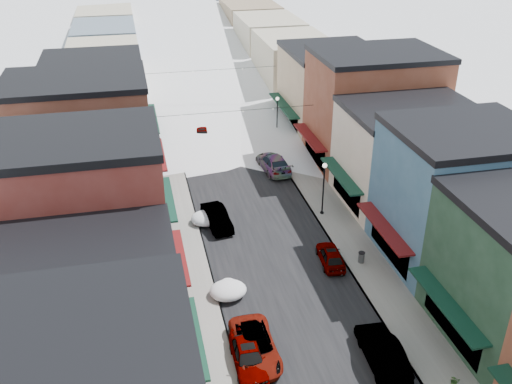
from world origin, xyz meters
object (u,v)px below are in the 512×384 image
car_dark_hatch (217,218)px  streetlamp_near (324,182)px  trash_can (361,257)px  car_silver_sedan (248,356)px  car_green_sedan (383,352)px  car_white_suv (255,346)px

car_dark_hatch → streetlamp_near: bearing=-8.8°
trash_can → streetlamp_near: size_ratio=0.18×
car_silver_sedan → car_green_sedan: bearing=-10.0°
trash_can → car_silver_sedan: bearing=-141.1°
car_dark_hatch → car_green_sedan: car_green_sedan is taller
car_dark_hatch → trash_can: 12.55m
car_silver_sedan → car_green_sedan: car_green_sedan is taller
car_white_suv → car_silver_sedan: (-0.58, -0.75, 0.02)m
car_white_suv → trash_can: size_ratio=6.30×
car_white_suv → car_green_sedan: bearing=-17.2°
car_dark_hatch → car_green_sedan: (7.00, -17.89, 0.08)m
car_dark_hatch → trash_can: bearing=-47.0°
car_white_suv → streetlamp_near: (9.45, 15.50, 2.41)m
car_silver_sedan → trash_can: bearing=39.6°
trash_can → streetlamp_near: (-0.49, 7.77, 2.58)m
car_silver_sedan → car_green_sedan: size_ratio=0.88×
car_green_sedan → trash_can: size_ratio=6.05×
car_green_sedan → car_white_suv: bearing=-14.2°
streetlamp_near → car_green_sedan: bearing=-97.2°
car_green_sedan → streetlamp_near: (2.23, 17.71, 2.31)m
car_silver_sedan → trash_can: size_ratio=5.31×
car_silver_sedan → trash_can: 13.52m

